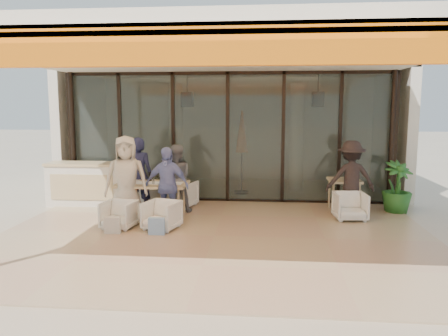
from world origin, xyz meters
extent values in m
plane|color=#C6B293|center=(0.00, 0.00, 0.00)|extent=(70.00, 70.00, 0.00)
cube|color=tan|center=(0.00, 0.00, 0.01)|extent=(8.00, 6.00, 0.01)
cube|color=silver|center=(0.00, 0.00, 3.30)|extent=(8.00, 6.00, 0.20)
cube|color=orange|center=(0.00, -2.94, 3.02)|extent=(8.00, 0.12, 0.45)
cube|color=#F45514|center=(0.00, -2.25, 3.14)|extent=(8.00, 1.50, 0.06)
cylinder|color=black|center=(-3.88, 2.88, 1.60)|extent=(0.12, 0.12, 3.20)
cylinder|color=black|center=(3.88, 2.88, 1.60)|extent=(0.12, 0.12, 3.20)
cube|color=#9EADA3|center=(0.00, 3.00, 1.60)|extent=(8.00, 0.03, 3.20)
cube|color=black|center=(0.00, 3.00, 0.04)|extent=(8.00, 0.10, 0.08)
cube|color=black|center=(0.00, 3.00, 3.16)|extent=(8.00, 0.10, 0.08)
cube|color=black|center=(-4.00, 3.00, 1.60)|extent=(0.08, 0.10, 3.20)
cube|color=black|center=(-2.70, 3.00, 1.60)|extent=(0.08, 0.10, 3.20)
cube|color=black|center=(-1.35, 3.00, 1.60)|extent=(0.08, 0.10, 3.20)
cube|color=black|center=(0.00, 3.00, 1.60)|extent=(0.08, 0.10, 3.20)
cube|color=black|center=(1.35, 3.00, 1.60)|extent=(0.08, 0.10, 3.20)
cube|color=black|center=(2.70, 3.00, 1.60)|extent=(0.08, 0.10, 3.20)
cube|color=black|center=(4.00, 3.00, 1.60)|extent=(0.08, 0.10, 3.20)
cube|color=silver|center=(0.00, 6.50, 1.70)|extent=(9.00, 0.25, 3.40)
cube|color=silver|center=(-4.40, 4.75, 1.70)|extent=(0.25, 3.50, 3.40)
cube|color=silver|center=(4.40, 4.75, 1.70)|extent=(0.25, 3.50, 3.40)
cube|color=silver|center=(0.00, 4.75, 3.40)|extent=(9.00, 3.50, 0.25)
cube|color=#CFB77E|center=(0.00, 4.75, 0.01)|extent=(8.00, 3.50, 0.02)
cylinder|color=silver|center=(-1.60, 4.60, 1.50)|extent=(0.40, 0.40, 3.00)
cylinder|color=silver|center=(1.80, 4.60, 1.50)|extent=(0.40, 0.40, 3.00)
cylinder|color=black|center=(-1.20, 4.20, 3.00)|extent=(0.03, 0.03, 0.70)
cube|color=black|center=(-1.20, 4.20, 2.55)|extent=(0.30, 0.30, 0.40)
sphere|color=#FFBF72|center=(-1.20, 4.20, 2.55)|extent=(0.18, 0.18, 0.18)
cylinder|color=black|center=(2.30, 4.20, 3.00)|extent=(0.03, 0.03, 0.70)
cube|color=black|center=(2.30, 4.20, 2.55)|extent=(0.30, 0.30, 0.40)
sphere|color=#FFBF72|center=(2.30, 4.20, 2.55)|extent=(0.18, 0.18, 0.18)
cylinder|color=black|center=(0.30, 4.00, 0.05)|extent=(0.40, 0.40, 0.05)
cylinder|color=black|center=(0.30, 4.00, 1.05)|extent=(0.04, 0.04, 2.10)
cone|color=#DA5813|center=(0.30, 4.00, 1.70)|extent=(0.32, 0.32, 1.10)
cube|color=silver|center=(-3.34, 2.30, 0.50)|extent=(1.80, 0.60, 1.00)
cube|color=#CFB77E|center=(-3.34, 2.30, 1.01)|extent=(1.85, 0.65, 0.06)
cube|color=#CFB77E|center=(-3.34, 1.99, 0.50)|extent=(1.50, 0.02, 0.60)
cube|color=#CFB77E|center=(-1.48, 1.33, 0.72)|extent=(1.50, 0.90, 0.05)
cube|color=white|center=(-1.48, 1.33, 0.74)|extent=(1.30, 0.35, 0.01)
cylinder|color=#CFB77E|center=(-2.10, 1.01, 0.35)|extent=(0.06, 0.06, 0.70)
cylinder|color=#CFB77E|center=(-0.86, 1.01, 0.35)|extent=(0.06, 0.06, 0.70)
cylinder|color=#CFB77E|center=(-2.10, 1.65, 0.35)|extent=(0.06, 0.06, 0.70)
cylinder|color=#CFB77E|center=(-0.86, 1.65, 0.35)|extent=(0.06, 0.06, 0.70)
cylinder|color=white|center=(-1.93, 1.18, 0.81)|extent=(0.06, 0.06, 0.11)
cylinder|color=white|center=(-1.73, 1.53, 0.81)|extent=(0.06, 0.06, 0.11)
cylinder|color=white|center=(-1.43, 1.23, 0.81)|extent=(0.06, 0.06, 0.11)
cylinder|color=white|center=(-1.18, 1.51, 0.81)|extent=(0.06, 0.06, 0.11)
cylinder|color=white|center=(-0.98, 1.13, 0.81)|extent=(0.06, 0.06, 0.11)
cylinder|color=#904E14|center=(-2.03, 1.48, 0.83)|extent=(0.07, 0.07, 0.16)
cylinder|color=black|center=(-1.58, 1.61, 0.83)|extent=(0.09, 0.09, 0.17)
cylinder|color=black|center=(-1.58, 1.61, 0.93)|extent=(0.10, 0.10, 0.01)
cylinder|color=white|center=(-1.93, 1.03, 0.76)|extent=(0.22, 0.22, 0.01)
cylinder|color=white|center=(-1.03, 1.03, 0.76)|extent=(0.22, 0.22, 0.01)
cylinder|color=white|center=(-1.93, 1.65, 0.76)|extent=(0.22, 0.22, 0.01)
cylinder|color=white|center=(-1.03, 1.65, 0.76)|extent=(0.22, 0.22, 0.01)
imported|color=white|center=(-1.90, 2.28, 0.35)|extent=(0.87, 0.84, 0.71)
imported|color=white|center=(-1.06, 2.28, 0.35)|extent=(0.82, 0.79, 0.70)
imported|color=white|center=(-1.90, 0.38, 0.31)|extent=(0.67, 0.63, 0.61)
imported|color=white|center=(-1.06, 0.38, 0.31)|extent=(0.75, 0.72, 0.63)
imported|color=#191B38|center=(-1.90, 1.78, 0.85)|extent=(0.65, 0.46, 1.70)
imported|color=slate|center=(-1.06, 1.78, 0.77)|extent=(0.89, 0.78, 1.53)
imported|color=beige|center=(-1.90, 0.88, 0.89)|extent=(0.97, 0.73, 1.79)
imported|color=#6C75B5|center=(-1.06, 0.88, 0.78)|extent=(0.97, 0.53, 1.57)
cube|color=silver|center=(-1.90, -0.02, 0.17)|extent=(0.30, 0.10, 0.34)
cube|color=#99BFD8|center=(-1.06, -0.02, 0.17)|extent=(0.30, 0.10, 0.34)
cube|color=#CFB77E|center=(2.70, 2.19, 0.72)|extent=(0.70, 0.70, 0.05)
cylinder|color=#CFB77E|center=(2.42, 1.91, 0.35)|extent=(0.05, 0.05, 0.70)
cylinder|color=#CFB77E|center=(2.98, 1.91, 0.35)|extent=(0.05, 0.05, 0.70)
cylinder|color=#CFB77E|center=(2.42, 2.47, 0.35)|extent=(0.05, 0.05, 0.70)
cylinder|color=#CFB77E|center=(2.98, 2.47, 0.35)|extent=(0.05, 0.05, 0.70)
imported|color=white|center=(2.70, 1.44, 0.33)|extent=(0.67, 0.64, 0.65)
imported|color=black|center=(2.78, 1.87, 0.82)|extent=(1.12, 0.71, 1.64)
imported|color=#1E5919|center=(3.85, 2.19, 0.58)|extent=(0.86, 0.86, 1.17)
camera|label=1|loc=(0.87, -7.67, 2.37)|focal=35.00mm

